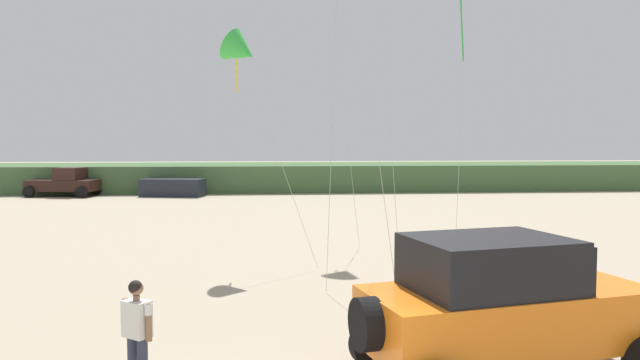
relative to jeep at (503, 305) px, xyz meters
The scene contains 6 objects.
dune_ridge 38.36m from the jeep, 87.71° to the left, with size 90.00×9.16×1.98m, color #426038.
jeep is the anchor object (origin of this frame).
person_watching 5.54m from the jeep, behind, with size 0.52×0.46×1.67m.
distant_pickup 37.34m from the jeep, 117.84° to the left, with size 4.87×3.14×1.98m.
distant_sedan 33.96m from the jeep, 107.27° to the left, with size 4.20×1.70×1.20m, color #1E232D.
kite_pink_ribbon 12.00m from the jeep, 113.96° to the left, with size 3.01×2.44×7.18m.
Camera 1 is at (-0.57, -6.05, 3.69)m, focal length 33.16 mm.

